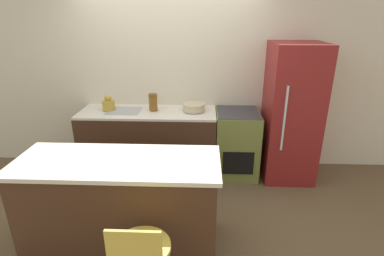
% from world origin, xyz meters
% --- Properties ---
extents(ground_plane, '(14.00, 14.00, 0.00)m').
position_xyz_m(ground_plane, '(0.00, 0.00, 0.00)').
color(ground_plane, brown).
extents(wall_back, '(8.00, 0.06, 2.60)m').
position_xyz_m(wall_back, '(0.00, 0.70, 1.30)').
color(wall_back, beige).
rests_on(wall_back, ground_plane).
extents(back_counter, '(1.86, 0.65, 0.92)m').
position_xyz_m(back_counter, '(-0.28, 0.34, 0.46)').
color(back_counter, '#422819').
rests_on(back_counter, ground_plane).
extents(kitchen_island, '(1.88, 0.73, 0.92)m').
position_xyz_m(kitchen_island, '(-0.30, -1.11, 0.46)').
color(kitchen_island, '#422819').
rests_on(kitchen_island, ground_plane).
extents(oven_range, '(0.58, 0.66, 0.92)m').
position_xyz_m(oven_range, '(0.95, 0.34, 0.46)').
color(oven_range, olive).
rests_on(oven_range, ground_plane).
extents(refrigerator, '(0.66, 0.72, 1.83)m').
position_xyz_m(refrigerator, '(1.65, 0.32, 0.92)').
color(refrigerator, maroon).
rests_on(refrigerator, ground_plane).
extents(kettle, '(0.17, 0.17, 0.21)m').
position_xyz_m(kettle, '(-0.82, 0.38, 1.01)').
color(kettle, '#B29333').
rests_on(kettle, back_counter).
extents(mixing_bowl, '(0.30, 0.30, 0.10)m').
position_xyz_m(mixing_bowl, '(0.35, 0.38, 0.97)').
color(mixing_bowl, '#C1B28E').
rests_on(mixing_bowl, back_counter).
extents(canister_jar, '(0.12, 0.12, 0.23)m').
position_xyz_m(canister_jar, '(-0.20, 0.38, 1.04)').
color(canister_jar, brown).
rests_on(canister_jar, back_counter).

